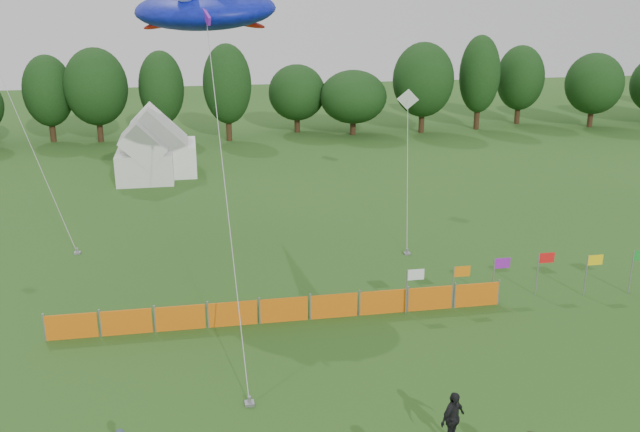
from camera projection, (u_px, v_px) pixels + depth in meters
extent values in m
cylinder|color=#382314|center=(52.00, 128.00, 60.23)|extent=(0.50, 0.50, 2.38)
ellipsoid|color=black|center=(48.00, 91.00, 59.28)|extent=(4.09, 4.09, 5.35)
cylinder|color=#382314|center=(100.00, 127.00, 60.11)|extent=(0.50, 0.50, 2.57)
ellipsoid|color=black|center=(96.00, 87.00, 59.08)|extent=(5.20, 5.20, 5.79)
cylinder|color=#382314|center=(164.00, 125.00, 60.97)|extent=(0.50, 0.50, 2.46)
ellipsoid|color=black|center=(161.00, 88.00, 59.98)|extent=(3.78, 3.78, 5.55)
cylinder|color=#382314|center=(229.00, 125.00, 60.56)|extent=(0.50, 0.50, 2.66)
ellipsoid|color=black|center=(227.00, 84.00, 59.49)|extent=(4.05, 4.05, 5.99)
cylinder|color=#382314|center=(297.00, 121.00, 64.17)|extent=(0.50, 0.50, 1.98)
ellipsoid|color=black|center=(297.00, 92.00, 63.38)|extent=(5.06, 5.06, 4.46)
cylinder|color=#382314|center=(353.00, 124.00, 63.16)|extent=(0.50, 0.50, 1.86)
ellipsoid|color=black|center=(353.00, 97.00, 62.41)|extent=(5.86, 5.86, 4.18)
cylinder|color=#382314|center=(422.00, 118.00, 63.94)|extent=(0.50, 0.50, 2.62)
ellipsoid|color=black|center=(423.00, 80.00, 62.89)|extent=(5.41, 5.41, 5.89)
cylinder|color=#382314|center=(477.00, 114.00, 65.43)|extent=(0.50, 0.50, 2.78)
ellipsoid|color=black|center=(480.00, 74.00, 64.31)|extent=(3.67, 3.67, 6.26)
cylinder|color=#382314|center=(518.00, 111.00, 68.08)|extent=(0.50, 0.50, 2.42)
ellipsoid|color=black|center=(520.00, 78.00, 67.11)|extent=(4.46, 4.46, 5.44)
cylinder|color=#382314|center=(591.00, 115.00, 66.56)|extent=(0.50, 0.50, 2.24)
ellipsoid|color=black|center=(594.00, 84.00, 65.67)|extent=(5.26, 5.26, 5.03)
cube|color=silver|center=(146.00, 166.00, 48.09)|extent=(3.71, 3.71, 2.04)
cube|color=white|center=(160.00, 158.00, 49.89)|extent=(5.01, 4.01, 2.21)
cube|color=#DD620C|center=(71.00, 326.00, 26.56)|extent=(1.90, 0.06, 1.00)
cube|color=#DD620C|center=(126.00, 322.00, 26.90)|extent=(1.90, 0.06, 1.00)
cube|color=#DD620C|center=(180.00, 318.00, 27.24)|extent=(1.90, 0.06, 1.00)
cube|color=#DD620C|center=(233.00, 314.00, 27.58)|extent=(1.90, 0.06, 1.00)
cube|color=#DD620C|center=(284.00, 310.00, 27.92)|extent=(1.90, 0.06, 1.00)
cube|color=#DD620C|center=(334.00, 306.00, 28.26)|extent=(1.90, 0.06, 1.00)
cube|color=#DD620C|center=(383.00, 302.00, 28.60)|extent=(1.90, 0.06, 1.00)
cube|color=#DD620C|center=(430.00, 298.00, 28.94)|extent=(1.90, 0.06, 1.00)
cube|color=#DD620C|center=(477.00, 295.00, 29.28)|extent=(1.90, 0.06, 1.00)
cylinder|color=gray|center=(407.00, 292.00, 28.48)|extent=(0.06, 0.06, 1.89)
cube|color=white|center=(416.00, 275.00, 28.31)|extent=(0.70, 0.02, 0.45)
cylinder|color=gray|center=(453.00, 288.00, 28.96)|extent=(0.06, 0.06, 1.82)
cube|color=orange|center=(462.00, 271.00, 28.81)|extent=(0.70, 0.02, 0.45)
cylinder|color=gray|center=(493.00, 279.00, 29.86)|extent=(0.06, 0.06, 1.81)
cube|color=purple|center=(502.00, 263.00, 29.71)|extent=(0.70, 0.02, 0.45)
cylinder|color=gray|center=(537.00, 274.00, 30.22)|extent=(0.06, 0.06, 1.89)
cube|color=red|center=(547.00, 258.00, 30.06)|extent=(0.70, 0.02, 0.45)
cylinder|color=gray|center=(586.00, 276.00, 30.18)|extent=(0.06, 0.06, 1.81)
cube|color=yellow|center=(595.00, 260.00, 30.03)|extent=(0.70, 0.02, 0.45)
cylinder|color=gray|center=(631.00, 272.00, 30.34)|extent=(0.06, 0.06, 1.96)
imported|color=black|center=(453.00, 419.00, 20.28)|extent=(1.06, 0.88, 1.69)
ellipsoid|color=#0D1ABF|center=(204.00, 9.00, 31.81)|extent=(8.30, 7.73, 2.33)
ellipsoid|color=red|center=(165.00, 24.00, 31.90)|extent=(1.95, 0.85, 0.30)
ellipsoid|color=red|center=(244.00, 23.00, 32.51)|extent=(1.95, 0.85, 0.30)
cube|color=purple|center=(206.00, 17.00, 29.49)|extent=(0.37, 0.96, 0.70)
cylinder|color=#A5A5A5|center=(225.00, 184.00, 26.16)|extent=(0.50, 11.69, 11.33)
cube|color=gray|center=(250.00, 403.00, 22.46)|extent=(0.30, 0.30, 0.10)
cube|color=silver|center=(408.00, 99.00, 42.58)|extent=(1.29, 0.36, 1.29)
cylinder|color=#A5A5A5|center=(407.00, 169.00, 38.84)|extent=(2.75, 9.55, 6.17)
cube|color=gray|center=(407.00, 253.00, 35.07)|extent=(0.30, 0.30, 0.10)
cylinder|color=#A5A5A5|center=(19.00, 119.00, 35.43)|extent=(5.09, 5.65, 12.57)
cube|color=gray|center=(77.00, 253.00, 35.15)|extent=(0.30, 0.30, 0.10)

